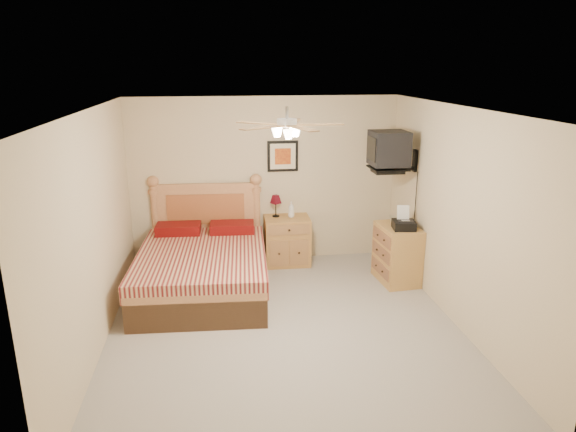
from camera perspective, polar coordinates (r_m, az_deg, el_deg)
name	(u,v)px	position (r m, az deg, el deg)	size (l,w,h in m)	color
floor	(285,328)	(6.09, -0.36, -12.32)	(4.50, 4.50, 0.00)	gray
ceiling	(284,109)	(5.35, -0.41, 11.81)	(4.00, 4.50, 0.04)	white
wall_back	(265,181)	(7.76, -2.58, 3.94)	(4.00, 0.04, 2.50)	beige
wall_front	(328,325)	(3.55, 4.52, -12.00)	(4.00, 0.04, 2.50)	beige
wall_left	(94,233)	(5.70, -20.74, -1.82)	(0.04, 4.50, 2.50)	beige
wall_right	(458,218)	(6.17, 18.34, -0.22)	(0.04, 4.50, 2.50)	beige
bed	(201,243)	(6.80, -9.62, -3.02)	(1.63, 2.14, 1.38)	#B77A51
nightstand	(287,241)	(7.80, -0.12, -2.74)	(0.67, 0.50, 0.73)	#AB7835
table_lamp	(276,206)	(7.70, -1.37, 1.14)	(0.18, 0.18, 0.33)	#530917
lotion_bottle	(291,209)	(7.69, 0.36, 0.75)	(0.09, 0.09, 0.24)	white
framed_picture	(283,156)	(7.70, -0.59, 6.66)	(0.46, 0.04, 0.46)	black
dresser	(397,254)	(7.31, 12.03, -4.14)	(0.47, 0.68, 0.81)	#B47C3E
fax_machine	(404,218)	(7.03, 12.80, -0.24)	(0.29, 0.31, 0.31)	black
magazine_lower	(390,220)	(7.42, 11.31, -0.41)	(0.20, 0.26, 0.02)	#BAB295
magazine_upper	(390,218)	(7.41, 11.31, -0.26)	(0.18, 0.25, 0.02)	tan
wall_tv	(399,151)	(7.16, 12.28, 7.08)	(0.56, 0.46, 0.58)	black
ceiling_fan	(287,125)	(5.17, -0.11, 10.09)	(1.14, 1.14, 0.28)	silver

